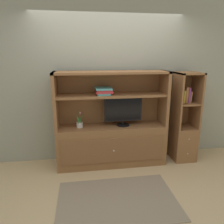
{
  "coord_description": "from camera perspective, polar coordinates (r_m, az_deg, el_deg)",
  "views": [
    {
      "loc": [
        -0.49,
        -2.95,
        1.85
      ],
      "look_at": [
        0.0,
        0.35,
        0.94
      ],
      "focal_mm": 34.12,
      "sensor_mm": 36.0,
      "label": 1
    }
  ],
  "objects": [
    {
      "name": "tv_monitor",
      "position": [
        3.52,
        3.01,
        0.41
      ],
      "size": [
        0.63,
        0.22,
        0.49
      ],
      "color": "black",
      "rests_on": "media_console"
    },
    {
      "name": "upright_book_row",
      "position": [
        3.84,
        18.9,
        4.27
      ],
      "size": [
        0.2,
        0.16,
        0.26
      ],
      "color": "#338C4C",
      "rests_on": "bookshelf_tall"
    },
    {
      "name": "magazine_stack",
      "position": [
        3.42,
        -2.28,
        5.71
      ],
      "size": [
        0.28,
        0.31,
        0.11
      ],
      "color": "teal",
      "rests_on": "media_console"
    },
    {
      "name": "bookshelf_tall",
      "position": [
        4.03,
        18.6,
        -4.62
      ],
      "size": [
        0.39,
        0.43,
        1.56
      ],
      "color": "brown",
      "rests_on": "ground_plane"
    },
    {
      "name": "potted_plant",
      "position": [
        3.52,
        -8.66,
        -3.31
      ],
      "size": [
        0.11,
        0.1,
        0.26
      ],
      "color": "beige",
      "rests_on": "media_console"
    },
    {
      "name": "area_rug",
      "position": [
        3.02,
        1.41,
        -22.5
      ],
      "size": [
        1.55,
        0.99,
        0.01
      ],
      "primitive_type": "cube",
      "color": "gray",
      "rests_on": "ground_plane"
    },
    {
      "name": "media_console",
      "position": [
        3.65,
        -0.13,
        -6.34
      ],
      "size": [
        1.82,
        0.48,
        1.59
      ],
      "color": "brown",
      "rests_on": "ground_plane"
    },
    {
      "name": "painted_rear_wall",
      "position": [
        3.76,
        -0.9,
        8.34
      ],
      "size": [
        6.0,
        0.1,
        2.8
      ],
      "primitive_type": "cube",
      "color": "gray",
      "rests_on": "ground_plane"
    },
    {
      "name": "ground_plane",
      "position": [
        3.52,
        0.87,
        -16.54
      ],
      "size": [
        8.0,
        8.0,
        0.0
      ],
      "primitive_type": "plane",
      "color": "tan"
    }
  ]
}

